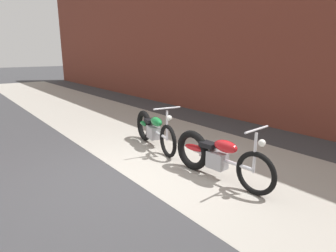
{
  "coord_description": "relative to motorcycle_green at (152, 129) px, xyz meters",
  "views": [
    {
      "loc": [
        4.06,
        -2.26,
        2.1
      ],
      "look_at": [
        -0.08,
        0.94,
        0.75
      ],
      "focal_mm": 31.02,
      "sensor_mm": 36.0,
      "label": 1
    }
  ],
  "objects": [
    {
      "name": "sidewalk_slab",
      "position": [
        1.16,
        0.42,
        -0.4
      ],
      "size": [
        36.0,
        3.5,
        0.01
      ],
      "primitive_type": "cube",
      "color": "#9E998E",
      "rests_on": "ground"
    },
    {
      "name": "motorcycle_green",
      "position": [
        0.0,
        0.0,
        0.0
      ],
      "size": [
        1.99,
        0.7,
        1.03
      ],
      "rotation": [
        0.0,
        0.0,
        -0.2
      ],
      "color": "black",
      "rests_on": "ground"
    },
    {
      "name": "brick_building_wall",
      "position": [
        1.16,
        3.87,
        2.55
      ],
      "size": [
        36.0,
        0.5,
        5.89
      ],
      "primitive_type": "cube",
      "color": "brown",
      "rests_on": "ground"
    },
    {
      "name": "ground_plane",
      "position": [
        1.16,
        -1.33,
        -0.4
      ],
      "size": [
        80.0,
        80.0,
        0.0
      ],
      "primitive_type": "plane",
      "color": "#38383A"
    },
    {
      "name": "motorcycle_red",
      "position": [
        2.05,
        -0.16,
        0.0
      ],
      "size": [
        2.01,
        0.58,
        1.03
      ],
      "rotation": [
        0.0,
        0.0,
        0.07
      ],
      "color": "black",
      "rests_on": "ground"
    }
  ]
}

